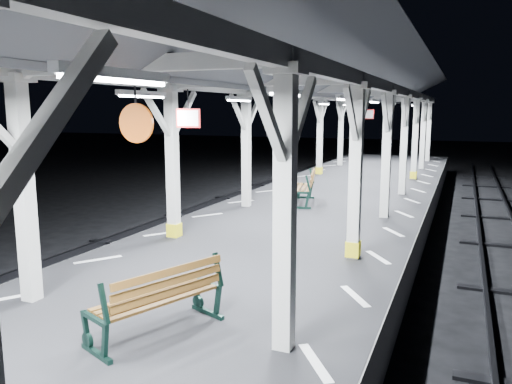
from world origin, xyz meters
The scene contains 8 objects.
ground centered at (0.00, 0.00, 0.00)m, with size 120.00×120.00×0.00m, color black.
platform centered at (0.00, 0.00, 0.50)m, with size 6.00×50.00×1.00m, color black.
hazard_stripes_left centered at (-2.45, 0.00, 1.00)m, with size 1.00×48.00×0.01m, color silver.
hazard_stripes_right centered at (2.45, 0.00, 1.00)m, with size 1.00×48.00×0.01m, color silver.
track_left centered at (-5.00, 0.00, 0.08)m, with size 2.20×60.00×0.16m.
canopy centered at (0.00, -0.02, 4.56)m, with size 5.40×49.00×4.65m.
bench_mid centered at (0.47, -2.28, 1.50)m, with size 1.23×1.85×0.94m.
bench_far centered at (-0.52, 7.10, 1.53)m, with size 1.07×1.93×0.99m.
Camera 1 is at (3.84, -7.29, 3.81)m, focal length 35.00 mm.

